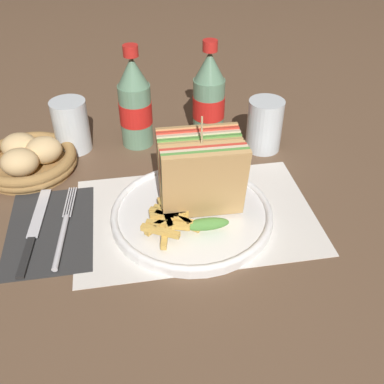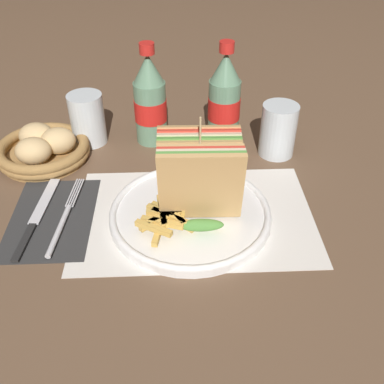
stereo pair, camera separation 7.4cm
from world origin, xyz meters
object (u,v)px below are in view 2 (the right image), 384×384
fork (63,222)px  coke_bottle_far (224,100)px  coke_bottle_near (150,101)px  plate_main (193,214)px  club_sandwich (200,178)px  glass_near (278,133)px  knife (37,217)px  glass_far (88,122)px  bread_basket (43,149)px

fork → coke_bottle_far: 0.40m
fork → coke_bottle_near: bearing=68.1°
plate_main → coke_bottle_near: (-0.07, 0.26, 0.08)m
club_sandwich → glass_near: (0.17, 0.20, -0.04)m
knife → glass_far: (0.06, 0.25, 0.04)m
coke_bottle_near → bread_basket: size_ratio=1.15×
plate_main → glass_far: bearing=128.3°
plate_main → club_sandwich: size_ratio=1.56×
fork → glass_far: bearing=93.5°
coke_bottle_far → glass_near: (0.10, -0.07, -0.04)m
knife → coke_bottle_near: 0.32m
club_sandwich → fork: 0.24m
club_sandwich → bread_basket: 0.36m
plate_main → glass_near: (0.18, 0.20, 0.04)m
coke_bottle_near → fork: bearing=-117.3°
glass_near → knife: bearing=-156.6°
fork → club_sandwich: bearing=7.8°
knife → bread_basket: bread_basket is taller
bread_basket → glass_near: bearing=0.2°
knife → glass_near: 0.48m
knife → coke_bottle_near: size_ratio=1.01×
coke_bottle_near → plate_main: bearing=-74.1°
fork → knife: bearing=165.8°
fork → coke_bottle_near: (0.14, 0.27, 0.08)m
plate_main → glass_far: 0.33m
plate_main → bread_basket: bread_basket is taller
fork → bread_basket: (-0.07, 0.20, 0.02)m
coke_bottle_near → glass_near: coke_bottle_near is taller
knife → coke_bottle_near: (0.19, 0.25, 0.08)m
coke_bottle_far → glass_far: bearing=-179.4°
glass_far → club_sandwich: bearing=-50.2°
plate_main → glass_far: glass_far is taller
club_sandwich → coke_bottle_far: size_ratio=0.83×
glass_near → glass_far: 0.39m
plate_main → knife: (-0.26, 0.01, -0.00)m
club_sandwich → coke_bottle_far: 0.27m
plate_main → knife: size_ratio=1.28×
bread_basket → coke_bottle_near: bearing=17.2°
bread_basket → knife: bearing=-82.0°
club_sandwich → coke_bottle_near: coke_bottle_near is taller
bread_basket → glass_far: bearing=38.2°
coke_bottle_far → glass_near: size_ratio=1.96×
plate_main → fork: (-0.21, -0.01, -0.00)m
club_sandwich → glass_near: 0.26m
fork → knife: fork is taller
fork → glass_near: size_ratio=1.88×
plate_main → bread_basket: size_ratio=1.49×
glass_near → fork: bearing=-152.2°
plate_main → coke_bottle_far: (0.08, 0.26, 0.08)m
plate_main → glass_far: size_ratio=2.54×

